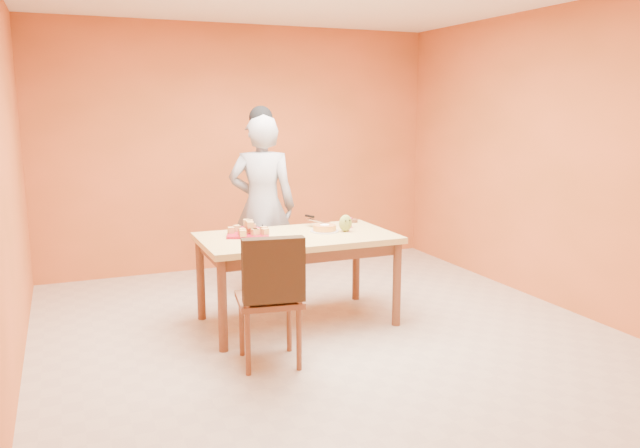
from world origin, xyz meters
name	(u,v)px	position (x,y,z in m)	size (l,w,h in m)	color
floor	(331,337)	(0.00, 0.00, 0.00)	(5.00, 5.00, 0.00)	#BDB4A1
wall_back	(243,148)	(0.00, 2.50, 1.35)	(4.50, 4.50, 0.00)	orange
wall_left	(1,182)	(-2.25, 0.00, 1.35)	(5.00, 5.00, 0.00)	orange
wall_right	(561,159)	(2.25, 0.00, 1.35)	(5.00, 5.00, 0.00)	orange
dining_table	(297,246)	(-0.12, 0.43, 0.67)	(1.60, 0.90, 0.76)	#DCC773
dining_chair	(270,297)	(-0.61, -0.31, 0.50)	(0.51, 0.57, 0.96)	brown
pastry_pile	(248,227)	(-0.49, 0.60, 0.83)	(0.31, 0.31, 0.10)	tan
person	(262,207)	(-0.15, 1.32, 0.87)	(0.64, 0.42, 1.74)	gray
pastry_platter	(248,234)	(-0.49, 0.60, 0.77)	(0.34, 0.34, 0.02)	maroon
red_dinner_plate	(247,230)	(-0.45, 0.78, 0.77)	(0.25, 0.25, 0.01)	maroon
white_cake_plate	(325,231)	(0.15, 0.47, 0.77)	(0.24, 0.24, 0.01)	silver
sponge_cake	(325,228)	(0.15, 0.47, 0.79)	(0.20, 0.20, 0.04)	gold
cake_server	(318,221)	(0.16, 0.65, 0.82)	(0.05, 0.28, 0.01)	white
egg_ornament	(346,223)	(0.31, 0.41, 0.83)	(0.12, 0.09, 0.15)	olive
magenta_glass	(348,223)	(0.41, 0.56, 0.80)	(0.06, 0.06, 0.09)	#D01F77
checker_tin	(353,221)	(0.56, 0.78, 0.77)	(0.09, 0.09, 0.03)	#38180F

